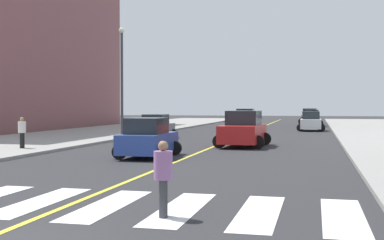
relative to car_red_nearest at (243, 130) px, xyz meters
name	(u,v)px	position (x,y,z in m)	size (l,w,h in m)	color
sidewalk_kerb_west	(10,144)	(-13.84, -2.07, -0.89)	(10.00, 120.00, 0.15)	gray
crosswalk_paint	(74,203)	(-1.64, -18.07, -0.96)	(13.50, 4.00, 0.01)	silver
lane_divider_paint	(252,131)	(-1.64, 17.93, -0.96)	(0.16, 80.00, 0.01)	yellow
car_red_nearest	(243,130)	(0.00, 0.00, 0.00)	(3.01, 4.71, 2.07)	red
car_green_second	(246,119)	(-3.16, 24.81, -0.02)	(2.92, 4.59, 2.02)	#236B42
car_gray_third	(156,127)	(-7.07, 5.73, -0.15)	(2.49, 3.93, 1.74)	slate
car_white_fourth	(311,122)	(3.65, 19.59, -0.12)	(2.56, 4.09, 1.82)	silver
car_black_fifth	(311,119)	(3.58, 30.29, -0.09)	(2.72, 4.27, 1.88)	black
car_silver_sixth	(310,117)	(3.34, 37.82, -0.04)	(2.78, 4.44, 1.98)	#B7B7BC
car_blue_seventh	(148,139)	(-3.42, -7.09, -0.12)	(2.59, 4.10, 1.82)	#2D479E
pedestrian_crossing	(163,175)	(0.92, -19.02, -0.07)	(0.40, 0.40, 1.63)	#38383D
pedestrian_walking_west	(22,131)	(-10.84, -5.55, 0.07)	(0.40, 0.40, 1.61)	black
street_lamp	(122,72)	(-10.25, 7.14, 3.92)	(0.44, 0.44, 8.12)	#38383D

